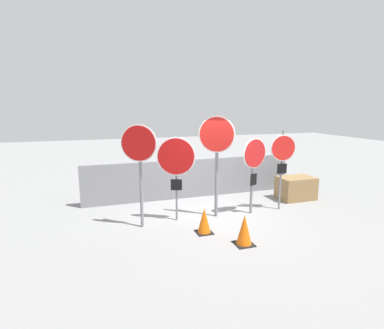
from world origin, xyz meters
The scene contains 10 objects.
ground_plane centered at (0.00, 0.00, 0.00)m, with size 40.00×40.00×0.00m, color gray.
fence_back centered at (0.00, 1.60, 0.61)m, with size 6.70×0.12×1.21m.
stop_sign_0 centered at (-1.92, -0.36, 1.80)m, with size 0.77×0.42×2.45m.
stop_sign_1 centered at (-1.01, -0.19, 1.54)m, with size 0.90×0.35×2.12m.
stop_sign_2 centered at (0.02, -0.25, 1.86)m, with size 0.78×0.52×2.61m.
stop_sign_3 centered at (1.05, -0.33, 1.45)m, with size 0.77×0.26×2.04m.
stop_sign_4 centered at (1.94, -0.30, 1.58)m, with size 0.71×0.15×2.21m.
traffic_cone_0 centered at (-0.61, -1.10, 0.29)m, with size 0.36×0.36×0.59m.
traffic_cone_1 centered at (-0.03, -1.91, 0.32)m, with size 0.39×0.39×0.65m.
storage_crate centered at (2.99, 0.41, 0.35)m, with size 1.08×0.73×0.69m.
Camera 1 is at (-2.87, -7.11, 2.84)m, focal length 28.00 mm.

